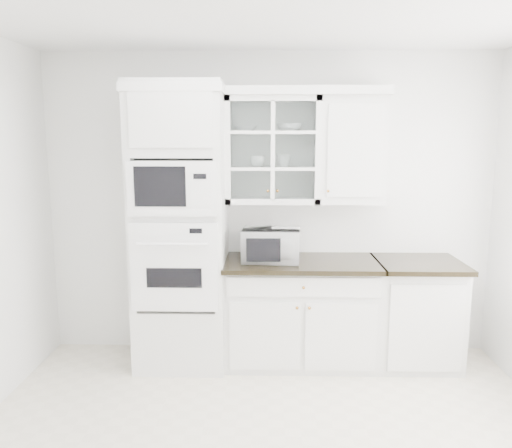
{
  "coord_description": "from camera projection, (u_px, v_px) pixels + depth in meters",
  "views": [
    {
      "loc": [
        -0.01,
        -2.73,
        1.95
      ],
      "look_at": [
        -0.1,
        1.05,
        1.3
      ],
      "focal_mm": 35.0,
      "sensor_mm": 36.0,
      "label": 1
    }
  ],
  "objects": [
    {
      "name": "room_shell",
      "position": [
        269.0,
        166.0,
        3.14
      ],
      "size": [
        4.0,
        3.5,
        2.7
      ],
      "color": "white",
      "rests_on": "ground"
    },
    {
      "name": "oven_column",
      "position": [
        181.0,
        228.0,
        4.23
      ],
      "size": [
        0.76,
        0.68,
        2.4
      ],
      "color": "silver",
      "rests_on": "ground"
    },
    {
      "name": "base_cabinet_run",
      "position": [
        300.0,
        311.0,
        4.36
      ],
      "size": [
        1.32,
        0.67,
        0.92
      ],
      "color": "silver",
      "rests_on": "ground"
    },
    {
      "name": "extra_base_cabinet",
      "position": [
        415.0,
        312.0,
        4.34
      ],
      "size": [
        0.72,
        0.67,
        0.92
      ],
      "color": "silver",
      "rests_on": "ground"
    },
    {
      "name": "upper_cabinet_glass",
      "position": [
        273.0,
        150.0,
        4.27
      ],
      "size": [
        0.8,
        0.33,
        0.9
      ],
      "color": "silver",
      "rests_on": "room_shell"
    },
    {
      "name": "upper_cabinet_solid",
      "position": [
        352.0,
        150.0,
        4.25
      ],
      "size": [
        0.55,
        0.33,
        0.9
      ],
      "primitive_type": "cube",
      "color": "silver",
      "rests_on": "room_shell"
    },
    {
      "name": "crown_molding",
      "position": [
        260.0,
        92.0,
        4.16
      ],
      "size": [
        2.14,
        0.38,
        0.07
      ],
      "primitive_type": "cube",
      "color": "white",
      "rests_on": "room_shell"
    },
    {
      "name": "countertop_microwave",
      "position": [
        271.0,
        244.0,
        4.25
      ],
      "size": [
        0.51,
        0.43,
        0.28
      ],
      "primitive_type": "imported",
      "rotation": [
        0.0,
        0.0,
        3.07
      ],
      "color": "white",
      "rests_on": "base_cabinet_run"
    },
    {
      "name": "bowl_a",
      "position": [
        246.0,
        129.0,
        4.23
      ],
      "size": [
        0.21,
        0.21,
        0.05
      ],
      "primitive_type": "imported",
      "rotation": [
        0.0,
        0.0,
        -0.15
      ],
      "color": "white",
      "rests_on": "upper_cabinet_glass"
    },
    {
      "name": "bowl_b",
      "position": [
        290.0,
        127.0,
        4.25
      ],
      "size": [
        0.25,
        0.25,
        0.07
      ],
      "primitive_type": "imported",
      "rotation": [
        0.0,
        0.0,
        0.18
      ],
      "color": "white",
      "rests_on": "upper_cabinet_glass"
    },
    {
      "name": "cup_a",
      "position": [
        258.0,
        161.0,
        4.27
      ],
      "size": [
        0.12,
        0.12,
        0.09
      ],
      "primitive_type": "imported",
      "rotation": [
        0.0,
        0.0,
        -0.04
      ],
      "color": "white",
      "rests_on": "upper_cabinet_glass"
    },
    {
      "name": "cup_b",
      "position": [
        284.0,
        161.0,
        4.28
      ],
      "size": [
        0.12,
        0.12,
        0.11
      ],
      "primitive_type": "imported",
      "rotation": [
        0.0,
        0.0,
        -0.02
      ],
      "color": "white",
      "rests_on": "upper_cabinet_glass"
    }
  ]
}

